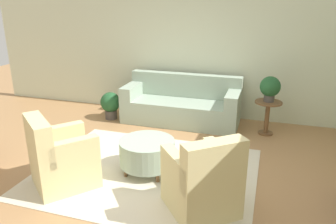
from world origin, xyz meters
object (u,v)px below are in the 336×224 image
Objects in this scene: couch at (182,106)px; side_table at (267,112)px; armchair_right at (203,182)px; potted_plant_floor at (111,104)px; armchair_left at (60,159)px; potted_plant_on_side_table at (270,88)px; ottoman_table at (147,152)px.

couch reaches higher than side_table.
armchair_right is 3.51m from potted_plant_floor.
armchair_right is at bearing -103.40° from side_table.
armchair_left reaches higher than side_table.
armchair_right is (1.89, 0.00, 0.00)m from armchair_left.
potted_plant_on_side_table is at bearing 76.60° from armchair_right.
ottoman_table is at bearing -50.58° from potted_plant_floor.
armchair_right is at bearing -69.96° from couch.
side_table is at bearing -5.33° from couch.
armchair_left is 1.83× the size of potted_plant_floor.
side_table is 0.46m from potted_plant_on_side_table.
side_table is (1.57, 1.96, 0.11)m from ottoman_table.
potted_plant_floor reaches higher than ottoman_table.
armchair_right reaches higher than side_table.
ottoman_table is at bearing -128.67° from potted_plant_on_side_table.
ottoman_table is 2.57m from potted_plant_on_side_table.
potted_plant_on_side_table is (2.52, 2.64, 0.50)m from armchair_left.
potted_plant_floor is at bearing 134.22° from armchair_right.
armchair_left reaches higher than couch.
side_table is at bearing 76.60° from armchair_right.
couch is 5.00× the size of potted_plant_on_side_table.
side_table is at bearing 51.33° from ottoman_table.
armchair_right is 2.71m from side_table.
side_table is at bearing 2.29° from potted_plant_floor.
side_table is at bearing -135.00° from potted_plant_on_side_table.
potted_plant_on_side_table is 3.13m from potted_plant_floor.
armchair_right is 1.16m from ottoman_table.
armchair_left is 3.65m from side_table.
armchair_right is 1.31× the size of ottoman_table.
potted_plant_on_side_table is (1.57, 1.96, 0.57)m from ottoman_table.
potted_plant_on_side_table reaches higher than armchair_left.
armchair_left and armchair_right have the same top height.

